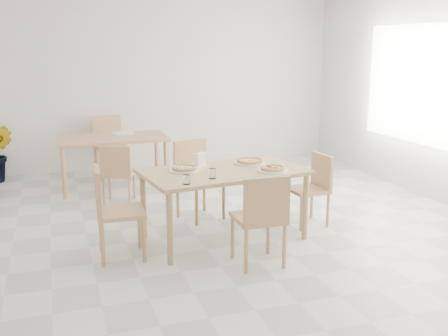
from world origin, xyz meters
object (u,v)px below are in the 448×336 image
object	(u,v)px
plate_pepperoni	(273,170)
chair_back_n	(109,141)
chair_north	(196,173)
chair_back_s	(117,170)
chair_south	(262,214)
pizza_pepperoni	(273,168)
tumbler_a	(212,174)
chair_east	(313,184)
tumbler_b	(187,179)
plate_mushroom	(184,170)
pizza_mushroom	(184,168)
chair_west	(111,206)
second_table	(113,142)
pizza_margherita	(250,161)
napkin_holder	(200,160)
plate_margherita	(250,163)
plate_empty	(123,133)

from	to	relation	value
plate_pepperoni	chair_back_n	xyz separation A→B (m)	(-1.29, 3.48, -0.22)
chair_north	chair_back_s	world-z (taller)	chair_north
chair_south	plate_pepperoni	world-z (taller)	chair_south
pizza_pepperoni	chair_back_s	bearing A→B (deg)	127.17
tumbler_a	chair_back_n	xyz separation A→B (m)	(-0.61, 3.57, -0.26)
chair_east	tumbler_b	size ratio (longest dim) A/B	9.03
plate_mushroom	pizza_mushroom	xyz separation A→B (m)	(-0.00, -0.00, 0.02)
chair_north	chair_west	xyz separation A→B (m)	(-1.10, -0.99, -0.01)
chair_south	second_table	xyz separation A→B (m)	(-0.96, 3.24, 0.16)
chair_south	tumbler_a	bearing A→B (deg)	-57.87
pizza_margherita	chair_north	bearing A→B (deg)	125.53
chair_north	napkin_holder	world-z (taller)	chair_north
chair_east	chair_back_s	bearing A→B (deg)	-129.73
chair_west	tumbler_b	size ratio (longest dim) A/B	9.98
chair_east	chair_north	bearing A→B (deg)	-123.41
plate_mushroom	chair_back_n	size ratio (longest dim) A/B	0.33
chair_south	plate_margherita	xyz separation A→B (m)	(0.27, 1.00, 0.25)
plate_empty	chair_east	bearing A→B (deg)	-54.33
second_table	chair_back_s	world-z (taller)	chair_back_s
chair_west	chair_east	distance (m)	2.32
plate_mushroom	tumbler_a	world-z (taller)	tumbler_a
chair_south	chair_back_n	xyz separation A→B (m)	(-0.93, 4.08, 0.03)
pizza_pepperoni	chair_south	bearing A→B (deg)	-121.30
pizza_mushroom	chair_back_s	xyz separation A→B (m)	(-0.51, 1.52, -0.33)
plate_margherita	tumbler_a	distance (m)	0.76
tumbler_a	plate_empty	bearing A→B (deg)	99.06
pizza_margherita	pizza_pepperoni	distance (m)	0.41
pizza_margherita	tumbler_a	distance (m)	0.76
pizza_pepperoni	tumbler_b	bearing A→B (deg)	-167.10
chair_west	plate_margherita	distance (m)	1.61
second_table	chair_north	bearing A→B (deg)	-63.29
tumbler_b	second_table	distance (m)	2.89
pizza_pepperoni	second_table	bearing A→B (deg)	116.64
chair_east	pizza_pepperoni	bearing A→B (deg)	-66.60
chair_east	plate_margherita	world-z (taller)	chair_east
plate_pepperoni	napkin_holder	size ratio (longest dim) A/B	2.23
plate_pepperoni	pizza_margherita	xyz separation A→B (m)	(-0.10, 0.40, 0.02)
pizza_mushroom	pizza_pepperoni	world-z (taller)	same
plate_margherita	second_table	size ratio (longest dim) A/B	0.23
tumbler_b	chair_north	bearing A→B (deg)	70.88
chair_east	pizza_mushroom	bearing A→B (deg)	-91.84
pizza_pepperoni	napkin_holder	bearing A→B (deg)	144.45
tumbler_a	napkin_holder	bearing A→B (deg)	86.13
plate_margherita	tumbler_b	xyz separation A→B (m)	(-0.87, -0.62, 0.04)
napkin_holder	pizza_mushroom	bearing A→B (deg)	-169.91
plate_pepperoni	chair_back_s	distance (m)	2.29
tumbler_b	chair_west	bearing A→B (deg)	159.25
plate_margherita	chair_back_s	size ratio (longest dim) A/B	0.45
chair_back_s	napkin_holder	bearing A→B (deg)	137.21
chair_west	tumbler_a	world-z (taller)	chair_west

